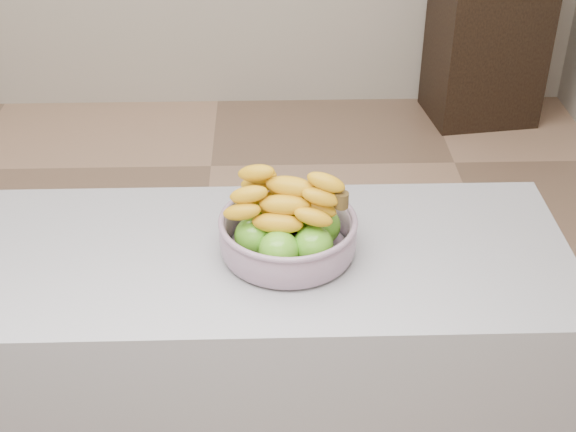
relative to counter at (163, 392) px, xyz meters
name	(u,v)px	position (x,y,z in m)	size (l,w,h in m)	color
ground	(194,329)	(0.00, 0.76, -0.45)	(4.00, 4.00, 0.00)	tan
counter	(163,392)	(0.00, 0.00, 0.00)	(2.00, 0.60, 0.90)	#9999A1
cabinet	(488,30)	(1.47, 2.54, 0.04)	(0.55, 0.44, 0.99)	black
fruit_bowl	(288,229)	(0.33, 0.00, 0.51)	(0.32, 0.32, 0.20)	#9FA8BF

